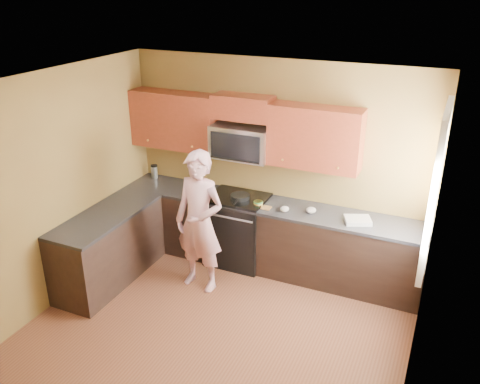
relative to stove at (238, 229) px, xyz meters
The scene contains 25 objects.
floor 1.79m from the stove, 76.57° to the right, with size 4.00×4.00×0.00m, color brown.
ceiling 2.81m from the stove, 76.57° to the right, with size 4.00×4.00×0.00m, color white.
wall_back 1.02m from the stove, 39.09° to the left, with size 4.00×4.00×0.00m, color brown.
wall_front 3.80m from the stove, 83.79° to the right, with size 4.00×4.00×0.00m, color brown.
wall_left 2.48m from the stove, 133.69° to the right, with size 4.00×4.00×0.00m, color brown.
wall_right 3.05m from the stove, 34.91° to the right, with size 4.00×4.00×0.00m, color brown.
cabinet_back_run 0.40m from the stove, ahead, with size 4.00×0.60×0.88m, color black.
cabinet_left_run 1.69m from the stove, 140.41° to the right, with size 0.60×1.60×0.88m, color black.
countertop_back 0.58m from the stove, ahead, with size 4.00×0.62×0.04m, color black.
countertop_left 1.73m from the stove, 140.19° to the right, with size 0.62×1.60×0.04m, color black.
stove is the anchor object (origin of this frame).
microwave 0.98m from the stove, 90.00° to the left, with size 0.76×0.40×0.42m, color silver, non-canonical shape.
upper_cab_left 1.40m from the stove, behind, with size 1.22×0.33×0.75m, color maroon, non-canonical shape.
upper_cab_right 1.36m from the stove, ahead, with size 1.12×0.33×0.75m, color maroon, non-canonical shape.
upper_cab_over_mw 1.63m from the stove, 90.00° to the left, with size 0.76×0.33×0.30m, color maroon.
window 2.70m from the stove, 11.29° to the right, with size 0.06×1.06×1.66m, color white, non-canonical shape.
woman 0.86m from the stove, 103.05° to the right, with size 0.65×0.42×1.77m, color #D26986.
frying_pan 0.48m from the stove, 36.02° to the right, with size 0.25×0.44×0.06m, color black, non-canonical shape.
butter_tub 0.56m from the stove, 16.37° to the right, with size 0.12×0.12×0.09m, color gold, non-canonical shape.
toast_slice 0.65m from the stove, 14.99° to the right, with size 0.11×0.11×0.01m, color #B27F47.
napkin_a 0.84m from the stove, ahead, with size 0.11×0.12×0.06m, color silver.
napkin_b 1.10m from the stove, ahead, with size 0.12×0.13×0.07m, color silver.
dish_towel 1.64m from the stove, ahead, with size 0.30×0.24×0.05m, color silver.
travel_mug 1.47m from the stove, behind, with size 0.09×0.09×0.20m, color silver, non-canonical shape.
glass_b 0.84m from the stove, 162.85° to the left, with size 0.07×0.07×0.12m, color silver.
Camera 1 is at (2.07, -3.79, 3.60)m, focal length 37.68 mm.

